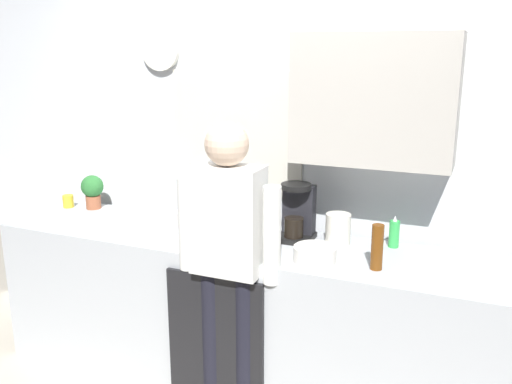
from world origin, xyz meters
TOP-DOWN VIEW (x-y plane):
  - kitchen_counter at (0.00, 0.30)m, footprint 3.12×0.64m
  - dishwasher_panel at (-0.07, -0.03)m, footprint 0.56×0.02m
  - back_wall_assembly at (0.07, 0.70)m, footprint 4.72×0.42m
  - coffee_maker at (0.22, 0.46)m, footprint 0.20×0.20m
  - bottle_olive_oil at (-0.01, 0.40)m, footprint 0.06×0.06m
  - bottle_red_vinegar at (-0.35, 0.20)m, footprint 0.06×0.06m
  - bottle_amber_beer at (0.73, 0.18)m, footprint 0.06×0.06m
  - cup_yellow_cup at (-1.44, 0.46)m, footprint 0.07×0.07m
  - cup_white_mug at (-0.54, 0.36)m, footprint 0.08×0.08m
  - mixing_bowl at (0.42, 0.15)m, footprint 0.22×0.22m
  - potted_plant at (-1.26, 0.50)m, footprint 0.15×0.15m
  - dish_soap at (0.75, 0.53)m, footprint 0.06×0.06m
  - storage_canister at (0.45, 0.47)m, footprint 0.14×0.14m
  - person_at_sink at (0.00, 0.00)m, footprint 0.57×0.22m

SIDE VIEW (x-z plane):
  - dishwasher_panel at x=-0.07m, z-range 0.00..0.80m
  - kitchen_counter at x=0.00m, z-range 0.00..0.88m
  - mixing_bowl at x=0.42m, z-range 0.88..0.96m
  - cup_yellow_cup at x=-1.44m, z-range 0.88..0.97m
  - cup_white_mug at x=-0.54m, z-range 0.88..0.98m
  - person_at_sink at x=0.00m, z-range 0.15..1.75m
  - dish_soap at x=0.75m, z-range 0.87..1.05m
  - storage_canister at x=0.45m, z-range 0.88..1.05m
  - bottle_red_vinegar at x=-0.35m, z-range 0.88..1.10m
  - bottle_amber_beer at x=0.73m, z-range 0.88..1.11m
  - bottle_olive_oil at x=-0.01m, z-range 0.88..1.13m
  - potted_plant at x=-1.26m, z-range 0.90..1.13m
  - coffee_maker at x=0.22m, z-range 0.87..1.20m
  - back_wall_assembly at x=0.07m, z-range 0.05..2.65m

